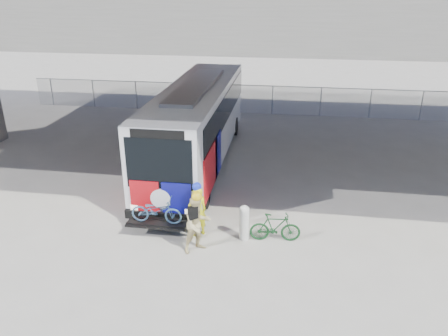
% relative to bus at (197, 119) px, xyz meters
% --- Properties ---
extents(ground, '(160.00, 160.00, 0.00)m').
position_rel_bus_xyz_m(ground, '(2.00, -3.32, -2.11)').
color(ground, '#9E9991').
rests_on(ground, ground).
extents(bus, '(2.67, 12.90, 3.69)m').
position_rel_bus_xyz_m(bus, '(0.00, 0.00, 0.00)').
color(bus, silver).
rests_on(bus, ground).
extents(overpass, '(40.00, 16.00, 7.95)m').
position_rel_bus_xyz_m(overpass, '(2.00, 0.68, 4.44)').
color(overpass, '#605E59').
rests_on(overpass, ground).
extents(chainlink_fence, '(30.00, 0.06, 30.00)m').
position_rel_bus_xyz_m(chainlink_fence, '(2.00, 8.68, -0.68)').
color(chainlink_fence, gray).
rests_on(chainlink_fence, ground).
extents(brick_buildings, '(54.00, 22.00, 12.00)m').
position_rel_bus_xyz_m(brick_buildings, '(3.23, 44.91, 3.31)').
color(brick_buildings, brown).
rests_on(brick_buildings, ground).
extents(bollard, '(0.32, 0.32, 1.22)m').
position_rel_bus_xyz_m(bollard, '(2.86, -6.36, -1.45)').
color(bollard, beige).
rests_on(bollard, ground).
extents(cyclist_hivis, '(0.76, 0.69, 1.91)m').
position_rel_bus_xyz_m(cyclist_hivis, '(1.31, -6.33, -1.19)').
color(cyclist_hivis, yellow).
rests_on(cyclist_hivis, ground).
extents(cyclist_tan, '(1.15, 1.12, 2.04)m').
position_rel_bus_xyz_m(cyclist_tan, '(1.50, -7.24, -1.14)').
color(cyclist_tan, '#D4C288').
rests_on(cyclist_tan, ground).
extents(bike_parked, '(1.68, 0.61, 0.99)m').
position_rel_bus_xyz_m(bike_parked, '(3.86, -6.33, -1.62)').
color(bike_parked, '#15431E').
rests_on(bike_parked, ground).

